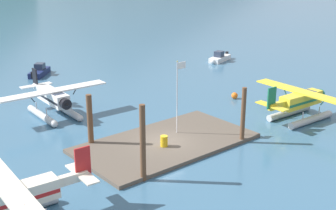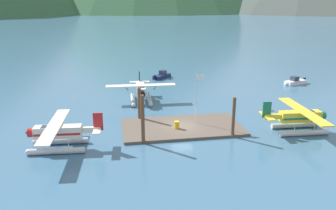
{
  "view_description": "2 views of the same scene",
  "coord_description": "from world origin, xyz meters",
  "px_view_note": "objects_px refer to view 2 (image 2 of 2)",
  "views": [
    {
      "loc": [
        -21.8,
        -26.42,
        14.84
      ],
      "look_at": [
        1.69,
        1.74,
        2.59
      ],
      "focal_mm": 48.81,
      "sensor_mm": 36.0,
      "label": 1
    },
    {
      "loc": [
        -8.21,
        -37.93,
        15.1
      ],
      "look_at": [
        -1.24,
        2.73,
        2.18
      ],
      "focal_mm": 36.44,
      "sensor_mm": 36.0,
      "label": 2
    }
  ],
  "objects_px": {
    "mooring_buoy": "(268,108)",
    "seaplane_yellow_stbd_aft": "(300,119)",
    "boat_white_open_east": "(295,82)",
    "seaplane_white_bow_left": "(141,92)",
    "boat_navy_open_north": "(162,76)",
    "seaplane_cream_port_aft": "(58,135)",
    "flagpole": "(197,93)",
    "fuel_drum": "(177,125)"
  },
  "relations": [
    {
      "from": "seaplane_white_bow_left",
      "to": "boat_navy_open_north",
      "type": "relative_size",
      "value": 2.58
    },
    {
      "from": "flagpole",
      "to": "boat_white_open_east",
      "type": "height_order",
      "value": "flagpole"
    },
    {
      "from": "seaplane_cream_port_aft",
      "to": "boat_navy_open_north",
      "type": "relative_size",
      "value": 2.59
    },
    {
      "from": "fuel_drum",
      "to": "boat_navy_open_north",
      "type": "bearing_deg",
      "value": 84.69
    },
    {
      "from": "seaplane_white_bow_left",
      "to": "boat_navy_open_north",
      "type": "xyz_separation_m",
      "value": [
        5.69,
        15.47,
        -1.09
      ]
    },
    {
      "from": "fuel_drum",
      "to": "seaplane_white_bow_left",
      "type": "relative_size",
      "value": 0.08
    },
    {
      "from": "seaplane_white_bow_left",
      "to": "boat_navy_open_north",
      "type": "bearing_deg",
      "value": 69.82
    },
    {
      "from": "fuel_drum",
      "to": "boat_navy_open_north",
      "type": "relative_size",
      "value": 0.22
    },
    {
      "from": "flagpole",
      "to": "seaplane_yellow_stbd_aft",
      "type": "xyz_separation_m",
      "value": [
        11.41,
        -4.28,
        -2.6
      ]
    },
    {
      "from": "mooring_buoy",
      "to": "seaplane_yellow_stbd_aft",
      "type": "distance_m",
      "value": 8.32
    },
    {
      "from": "boat_navy_open_north",
      "to": "flagpole",
      "type": "bearing_deg",
      "value": -89.63
    },
    {
      "from": "seaplane_cream_port_aft",
      "to": "boat_white_open_east",
      "type": "height_order",
      "value": "seaplane_cream_port_aft"
    },
    {
      "from": "fuel_drum",
      "to": "mooring_buoy",
      "type": "height_order",
      "value": "fuel_drum"
    },
    {
      "from": "flagpole",
      "to": "fuel_drum",
      "type": "distance_m",
      "value": 4.69
    },
    {
      "from": "boat_navy_open_north",
      "to": "boat_white_open_east",
      "type": "relative_size",
      "value": 0.85
    },
    {
      "from": "flagpole",
      "to": "seaplane_cream_port_aft",
      "type": "relative_size",
      "value": 0.6
    },
    {
      "from": "flagpole",
      "to": "fuel_drum",
      "type": "relative_size",
      "value": 7.11
    },
    {
      "from": "mooring_buoy",
      "to": "flagpole",
      "type": "bearing_deg",
      "value": -160.99
    },
    {
      "from": "flagpole",
      "to": "boat_white_open_east",
      "type": "xyz_separation_m",
      "value": [
        23.08,
        17.43,
        -3.69
      ]
    },
    {
      "from": "flagpole",
      "to": "boat_navy_open_north",
      "type": "distance_m",
      "value": 26.95
    },
    {
      "from": "boat_navy_open_north",
      "to": "boat_white_open_east",
      "type": "height_order",
      "value": "same"
    },
    {
      "from": "boat_white_open_east",
      "to": "seaplane_yellow_stbd_aft",
      "type": "bearing_deg",
      "value": -118.26
    },
    {
      "from": "seaplane_yellow_stbd_aft",
      "to": "boat_white_open_east",
      "type": "distance_m",
      "value": 24.67
    },
    {
      "from": "boat_white_open_east",
      "to": "seaplane_white_bow_left",
      "type": "bearing_deg",
      "value": -167.9
    },
    {
      "from": "seaplane_white_bow_left",
      "to": "seaplane_cream_port_aft",
      "type": "height_order",
      "value": "same"
    },
    {
      "from": "mooring_buoy",
      "to": "seaplane_cream_port_aft",
      "type": "height_order",
      "value": "seaplane_cream_port_aft"
    },
    {
      "from": "seaplane_cream_port_aft",
      "to": "boat_navy_open_north",
      "type": "distance_m",
      "value": 34.99
    },
    {
      "from": "flagpole",
      "to": "boat_navy_open_north",
      "type": "bearing_deg",
      "value": 90.37
    },
    {
      "from": "flagpole",
      "to": "seaplane_white_bow_left",
      "type": "distance_m",
      "value": 12.92
    },
    {
      "from": "seaplane_cream_port_aft",
      "to": "seaplane_yellow_stbd_aft",
      "type": "relative_size",
      "value": 1.0
    },
    {
      "from": "seaplane_white_bow_left",
      "to": "seaplane_yellow_stbd_aft",
      "type": "xyz_separation_m",
      "value": [
        17.27,
        -15.5,
        0.0
      ]
    },
    {
      "from": "fuel_drum",
      "to": "seaplane_yellow_stbd_aft",
      "type": "height_order",
      "value": "seaplane_yellow_stbd_aft"
    },
    {
      "from": "seaplane_yellow_stbd_aft",
      "to": "boat_white_open_east",
      "type": "relative_size",
      "value": 2.21
    },
    {
      "from": "seaplane_cream_port_aft",
      "to": "boat_white_open_east",
      "type": "distance_m",
      "value": 44.8
    },
    {
      "from": "flagpole",
      "to": "fuel_drum",
      "type": "height_order",
      "value": "flagpole"
    },
    {
      "from": "mooring_buoy",
      "to": "fuel_drum",
      "type": "bearing_deg",
      "value": -158.93
    },
    {
      "from": "seaplane_white_bow_left",
      "to": "boat_navy_open_north",
      "type": "distance_m",
      "value": 16.52
    },
    {
      "from": "fuel_drum",
      "to": "seaplane_yellow_stbd_aft",
      "type": "distance_m",
      "value": 14.49
    },
    {
      "from": "flagpole",
      "to": "seaplane_white_bow_left",
      "type": "xyz_separation_m",
      "value": [
        -5.86,
        11.22,
        -2.6
      ]
    },
    {
      "from": "seaplane_cream_port_aft",
      "to": "boat_navy_open_north",
      "type": "height_order",
      "value": "seaplane_cream_port_aft"
    },
    {
      "from": "mooring_buoy",
      "to": "seaplane_yellow_stbd_aft",
      "type": "bearing_deg",
      "value": -90.46
    },
    {
      "from": "flagpole",
      "to": "seaplane_cream_port_aft",
      "type": "distance_m",
      "value": 16.79
    }
  ]
}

